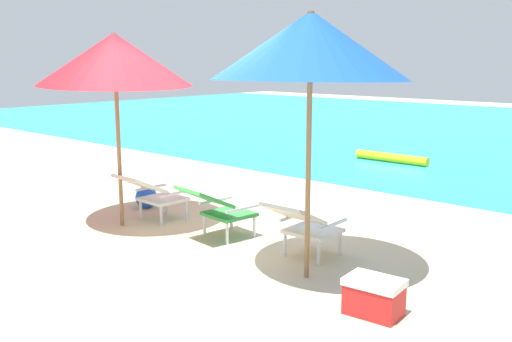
{
  "coord_description": "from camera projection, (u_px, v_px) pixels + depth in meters",
  "views": [
    {
      "loc": [
        4.68,
        -4.57,
        2.13
      ],
      "look_at": [
        0.0,
        0.68,
        0.75
      ],
      "focal_mm": 40.65,
      "sensor_mm": 36.0,
      "label": 1
    }
  ],
  "objects": [
    {
      "name": "lounge_chair_right",
      "position": [
        304.0,
        223.0,
        6.14
      ],
      "size": [
        0.57,
        0.89,
        0.68
      ],
      "color": "silver",
      "rests_on": "ground_plane"
    },
    {
      "name": "swim_buoy",
      "position": [
        391.0,
        158.0,
        11.96
      ],
      "size": [
        1.6,
        0.18,
        0.18
      ],
      "primitive_type": "cylinder",
      "rotation": [
        0.0,
        1.57,
        0.0
      ],
      "color": "yellow",
      "rests_on": "ocean_band"
    },
    {
      "name": "beach_ball",
      "position": [
        146.0,
        197.0,
        8.32
      ],
      "size": [
        0.32,
        0.32,
        0.32
      ],
      "primitive_type": "sphere",
      "color": "blue",
      "rests_on": "ground_plane"
    },
    {
      "name": "cooler_box",
      "position": [
        374.0,
        296.0,
        4.85
      ],
      "size": [
        0.5,
        0.36,
        0.32
      ],
      "color": "red",
      "rests_on": "ground_plane"
    },
    {
      "name": "beach_umbrella_right",
      "position": [
        310.0,
        46.0,
        5.29
      ],
      "size": [
        2.36,
        2.36,
        2.57
      ],
      "color": "olive",
      "rests_on": "ground_plane"
    },
    {
      "name": "beach_umbrella_left",
      "position": [
        115.0,
        59.0,
        7.07
      ],
      "size": [
        2.33,
        2.32,
        2.46
      ],
      "color": "olive",
      "rests_on": "ground_plane"
    },
    {
      "name": "lounge_chair_center",
      "position": [
        218.0,
        206.0,
        6.83
      ],
      "size": [
        0.64,
        0.93,
        0.68
      ],
      "color": "#338E3D",
      "rests_on": "ground_plane"
    },
    {
      "name": "lounge_chair_left",
      "position": [
        152.0,
        192.0,
        7.55
      ],
      "size": [
        0.56,
        0.89,
        0.68
      ],
      "color": "silver",
      "rests_on": "ground_plane"
    },
    {
      "name": "ground_plane",
      "position": [
        387.0,
        186.0,
        9.74
      ],
      "size": [
        40.0,
        40.0,
        0.0
      ],
      "primitive_type": "plane",
      "color": "#CCB78E"
    }
  ]
}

